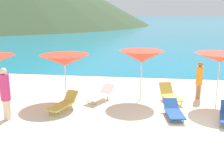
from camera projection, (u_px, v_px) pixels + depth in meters
ground_plane at (167, 72)px, 18.00m from camera, size 50.00×100.00×0.30m
ocean_water at (148, 18)px, 227.84m from camera, size 650.00×440.00×0.02m
umbrella_3 at (65, 60)px, 11.23m from camera, size 2.29×2.29×2.06m
umbrella_4 at (142, 56)px, 11.32m from camera, size 2.05×2.05×2.21m
umbrella_5 at (220, 58)px, 10.61m from camera, size 2.03×2.03×2.19m
lounge_chair_4 at (63, 103)px, 10.33m from camera, size 0.96×1.66×0.65m
lounge_chair_5 at (173, 111)px, 9.68m from camera, size 0.75×1.52×0.51m
lounge_chair_6 at (170, 94)px, 11.37m from camera, size 1.05×1.51×0.73m
lounge_chair_10 at (101, 95)px, 11.48m from camera, size 1.19×1.66×0.61m
beachgoer_2 at (199, 79)px, 11.64m from camera, size 0.29×0.29×1.69m
beachgoer_3 at (5, 92)px, 9.28m from camera, size 0.35×0.35×1.92m
cruise_ship at (78, 8)px, 218.14m from camera, size 53.12×10.32×21.67m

